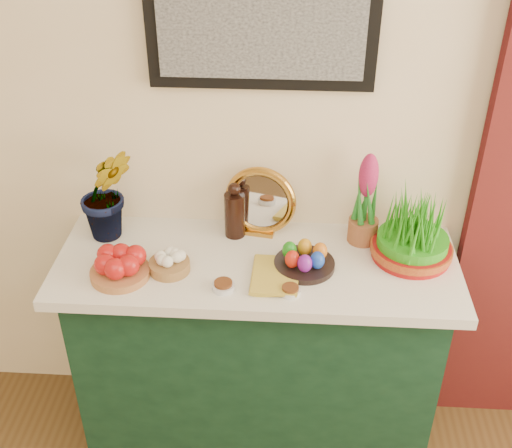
{
  "coord_description": "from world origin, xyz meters",
  "views": [
    {
      "loc": [
        0.16,
        0.21,
        2.22
      ],
      "look_at": [
        0.05,
        1.95,
        1.07
      ],
      "focal_mm": 45.0,
      "sensor_mm": 36.0,
      "label": 1
    }
  ],
  "objects": [
    {
      "name": "book",
      "position": [
        0.04,
        1.9,
        0.9
      ],
      "size": [
        0.15,
        0.21,
        0.03
      ],
      "primitive_type": "imported",
      "rotation": [
        0.0,
        0.0,
        -0.03
      ],
      "color": "gold",
      "rests_on": "tablecloth"
    },
    {
      "name": "hyacinth_green",
      "position": [
        -0.49,
        2.12,
        1.13
      ],
      "size": [
        0.29,
        0.27,
        0.47
      ],
      "primitive_type": "imported",
      "rotation": [
        0.0,
        0.0,
        0.34
      ],
      "color": "#257C25",
      "rests_on": "tablecloth"
    },
    {
      "name": "spice_dish_right",
      "position": [
        0.17,
        1.83,
        0.9
      ],
      "size": [
        0.07,
        0.07,
        0.03
      ],
      "color": "silver",
      "rests_on": "tablecloth"
    },
    {
      "name": "apple_bowl",
      "position": [
        -0.4,
        1.88,
        0.93
      ],
      "size": [
        0.26,
        0.26,
        0.1
      ],
      "color": "#A76739",
      "rests_on": "tablecloth"
    },
    {
      "name": "egg_plate",
      "position": [
        0.21,
        1.97,
        0.92
      ],
      "size": [
        0.25,
        0.25,
        0.09
      ],
      "color": "black",
      "rests_on": "tablecloth"
    },
    {
      "name": "vinegar_cruet",
      "position": [
        -0.04,
        2.15,
        0.99
      ],
      "size": [
        0.07,
        0.07,
        0.22
      ],
      "color": "black",
      "rests_on": "tablecloth"
    },
    {
      "name": "hyacinth_pink",
      "position": [
        0.42,
        2.15,
        1.05
      ],
      "size": [
        0.11,
        0.11,
        0.35
      ],
      "color": "#955431",
      "rests_on": "tablecloth"
    },
    {
      "name": "garlic_basket",
      "position": [
        -0.24,
        1.92,
        0.92
      ],
      "size": [
        0.18,
        0.18,
        0.08
      ],
      "color": "olive",
      "rests_on": "tablecloth"
    },
    {
      "name": "spice_dish_left",
      "position": [
        -0.05,
        1.83,
        0.9
      ],
      "size": [
        0.08,
        0.08,
        0.03
      ],
      "color": "silver",
      "rests_on": "tablecloth"
    },
    {
      "name": "wheatgrass_sabzeh",
      "position": [
        0.59,
        2.05,
        0.99
      ],
      "size": [
        0.28,
        0.28,
        0.23
      ],
      "color": "#9C1110",
      "rests_on": "tablecloth"
    },
    {
      "name": "mirror",
      "position": [
        0.05,
        2.18,
        1.02
      ],
      "size": [
        0.27,
        0.1,
        0.26
      ],
      "color": "#BA822E",
      "rests_on": "tablecloth"
    },
    {
      "name": "tablecloth",
      "position": [
        0.05,
        2.0,
        0.87
      ],
      "size": [
        1.4,
        0.55,
        0.04
      ],
      "primitive_type": "cube",
      "color": "silver",
      "rests_on": "sideboard"
    },
    {
      "name": "sideboard",
      "position": [
        0.05,
        2.0,
        0.42
      ],
      "size": [
        1.3,
        0.45,
        0.85
      ],
      "primitive_type": "cube",
      "color": "#153923",
      "rests_on": "ground"
    }
  ]
}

